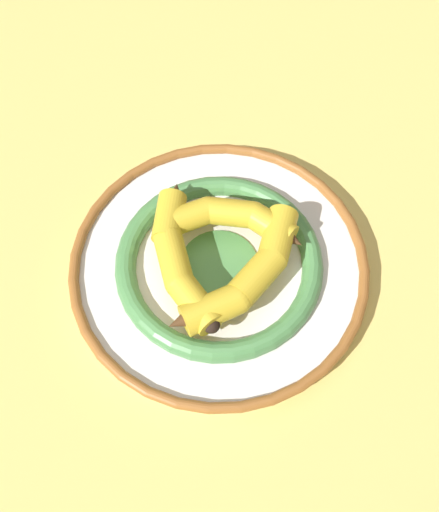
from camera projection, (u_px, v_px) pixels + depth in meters
name	position (u px, v px, depth m)	size (l,w,h in m)	color
ground_plane	(233.00, 282.00, 0.69)	(2.80, 2.80, 0.00)	#E5CC6B
decorative_bowl	(220.00, 265.00, 0.68)	(0.34, 0.34, 0.04)	white
banana_a	(179.00, 256.00, 0.65)	(0.16, 0.14, 0.03)	gold
banana_b	(247.00, 276.00, 0.64)	(0.07, 0.20, 0.03)	gold
banana_c	(233.00, 219.00, 0.67)	(0.15, 0.10, 0.03)	gold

